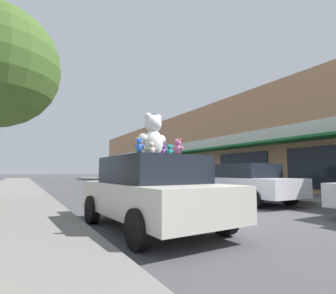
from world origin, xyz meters
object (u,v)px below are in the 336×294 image
object	(u,v)px
teddy_bear_teal	(169,151)
teddy_bear_purple	(163,151)
plush_art_car	(152,191)
teddy_bear_giant	(153,136)
teddy_bear_yellow	(139,147)
parked_car_far_center	(242,182)
teddy_bear_pink	(178,147)
teddy_bear_blue	(139,145)
teddy_bear_cream	(152,148)

from	to	relation	value
teddy_bear_teal	teddy_bear_purple	size ratio (longest dim) A/B	0.73
plush_art_car	teddy_bear_purple	world-z (taller)	teddy_bear_purple
teddy_bear_giant	teddy_bear_yellow	distance (m)	0.68
teddy_bear_teal	teddy_bear_giant	bearing A→B (deg)	-33.08
teddy_bear_giant	parked_car_far_center	size ratio (longest dim) A/B	0.22
parked_car_far_center	teddy_bear_yellow	bearing A→B (deg)	-153.75
plush_art_car	teddy_bear_pink	world-z (taller)	teddy_bear_pink
teddy_bear_pink	teddy_bear_blue	xyz separation A→B (m)	(-0.96, -0.27, -0.03)
teddy_bear_teal	teddy_bear_blue	xyz separation A→B (m)	(-0.99, -0.69, 0.00)
teddy_bear_teal	teddy_bear_cream	bearing A→B (deg)	66.53
parked_car_far_center	teddy_bear_pink	bearing A→B (deg)	-146.96
teddy_bear_giant	teddy_bear_yellow	xyz separation A→B (m)	(-0.49, -0.37, -0.30)
teddy_bear_teal	teddy_bear_pink	xyz separation A→B (m)	(-0.04, -0.41, 0.03)
teddy_bear_giant	teddy_bear_pink	bearing A→B (deg)	92.13
teddy_bear_purple	teddy_bear_teal	bearing A→B (deg)	130.57
teddy_bear_yellow	teddy_bear_blue	xyz separation A→B (m)	(-0.30, -0.72, -0.05)
teddy_bear_yellow	teddy_bear_blue	world-z (taller)	teddy_bear_yellow
teddy_bear_yellow	teddy_bear_cream	bearing A→B (deg)	156.07
teddy_bear_teal	teddy_bear_yellow	xyz separation A→B (m)	(-0.69, 0.04, 0.05)
teddy_bear_teal	teddy_bear_blue	distance (m)	1.21
teddy_bear_blue	parked_car_far_center	xyz separation A→B (m)	(5.88, 3.47, -0.87)
teddy_bear_teal	teddy_bear_cream	distance (m)	0.81
teddy_bear_cream	parked_car_far_center	xyz separation A→B (m)	(5.54, 3.27, -0.85)
teddy_bear_pink	teddy_bear_purple	bearing A→B (deg)	-34.42
teddy_bear_teal	parked_car_far_center	xyz separation A→B (m)	(4.88, 2.79, -0.87)
plush_art_car	teddy_bear_teal	size ratio (longest dim) A/B	15.26
teddy_bear_giant	teddy_bear_pink	world-z (taller)	teddy_bear_giant
teddy_bear_purple	teddy_bear_blue	size ratio (longest dim) A/B	1.35
teddy_bear_cream	teddy_bear_yellow	size ratio (longest dim) A/B	0.61
plush_art_car	teddy_bear_yellow	distance (m)	1.02
teddy_bear_pink	teddy_bear_cream	bearing A→B (deg)	72.55
teddy_bear_yellow	teddy_bear_blue	distance (m)	0.79
teddy_bear_pink	teddy_bear_blue	world-z (taller)	teddy_bear_pink
teddy_bear_cream	teddy_bear_purple	bearing A→B (deg)	-112.44
plush_art_car	teddy_bear_yellow	xyz separation A→B (m)	(-0.40, -0.22, 0.92)
teddy_bear_giant	teddy_bear_blue	distance (m)	1.39
teddy_bear_pink	teddy_bear_yellow	world-z (taller)	teddy_bear_yellow
teddy_bear_teal	teddy_bear_blue	world-z (taller)	teddy_bear_blue
teddy_bear_pink	teddy_bear_purple	size ratio (longest dim) A/B	0.92
teddy_bear_cream	teddy_bear_pink	bearing A→B (deg)	-159.12
teddy_bear_teal	teddy_bear_cream	world-z (taller)	teddy_bear_teal
plush_art_car	teddy_bear_yellow	size ratio (longest dim) A/B	10.73
teddy_bear_yellow	teddy_bear_giant	bearing A→B (deg)	-81.27
plush_art_car	teddy_bear_purple	size ratio (longest dim) A/B	11.13
teddy_bear_teal	teddy_bear_purple	world-z (taller)	teddy_bear_purple
teddy_bear_teal	teddy_bear_cream	xyz separation A→B (m)	(-0.66, -0.48, -0.02)
teddy_bear_pink	plush_art_car	bearing A→B (deg)	-2.39
teddy_bear_purple	teddy_bear_yellow	xyz separation A→B (m)	(-0.85, -0.55, 0.01)
teddy_bear_purple	teddy_bear_cream	bearing A→B (deg)	108.05
teddy_bear_cream	parked_car_far_center	distance (m)	6.48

